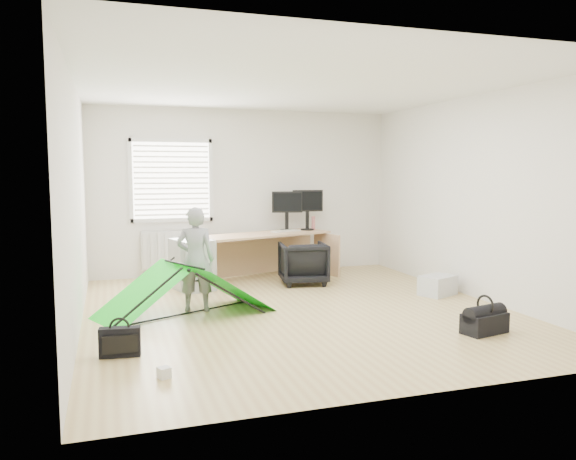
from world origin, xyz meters
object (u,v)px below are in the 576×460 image
object	(u,v)px
monitor_right	(307,215)
laptop_bag	(120,342)
thermos	(313,223)
kite	(184,290)
filing_cabinet	(192,264)
monitor_left	(287,216)
duffel_bag	(484,323)
person	(196,259)
desk	(266,256)
storage_crate	(438,285)
office_chair	(303,263)

from	to	relation	value
monitor_right	laptop_bag	size ratio (longest dim) A/B	1.40
monitor_right	thermos	xyz separation A→B (m)	(0.12, 0.02, -0.13)
kite	filing_cabinet	bearing A→B (deg)	53.66
monitor_left	thermos	xyz separation A→B (m)	(0.48, 0.05, -0.13)
monitor_left	duffel_bag	distance (m)	4.11
person	laptop_bag	bearing A→B (deg)	72.88
desk	duffel_bag	world-z (taller)	desk
thermos	laptop_bag	bearing A→B (deg)	-132.01
storage_crate	laptop_bag	distance (m)	4.43
desk	monitor_right	size ratio (longest dim) A/B	4.10
filing_cabinet	monitor_left	bearing A→B (deg)	7.67
monitor_right	office_chair	size ratio (longest dim) A/B	0.74
filing_cabinet	thermos	world-z (taller)	thermos
person	duffel_bag	bearing A→B (deg)	160.02
person	storage_crate	world-z (taller)	person
laptop_bag	duffel_bag	distance (m)	3.69
desk	filing_cabinet	distance (m)	1.34
filing_cabinet	storage_crate	xyz separation A→B (m)	(3.16, -1.41, -0.23)
filing_cabinet	office_chair	world-z (taller)	filing_cabinet
laptop_bag	duffel_bag	size ratio (longest dim) A/B	0.75
storage_crate	duffel_bag	distance (m)	1.83
thermos	office_chair	distance (m)	1.17
filing_cabinet	monitor_left	world-z (taller)	monitor_left
laptop_bag	duffel_bag	world-z (taller)	laptop_bag
filing_cabinet	storage_crate	size ratio (longest dim) A/B	1.51
office_chair	monitor_left	bearing A→B (deg)	-82.64
desk	kite	bearing A→B (deg)	-145.92
thermos	office_chair	xyz separation A→B (m)	(-0.50, -0.92, -0.51)
filing_cabinet	laptop_bag	bearing A→B (deg)	-127.96
filing_cabinet	storage_crate	world-z (taller)	filing_cabinet
monitor_left	office_chair	bearing A→B (deg)	-80.18
thermos	monitor_left	bearing A→B (deg)	-174.68
kite	laptop_bag	xyz separation A→B (m)	(-0.77, -1.33, -0.16)
person	laptop_bag	xyz separation A→B (m)	(-0.93, -1.50, -0.50)
office_chair	kite	xyz separation A→B (m)	(-1.95, -1.31, -0.02)
kite	storage_crate	xyz separation A→B (m)	(3.45, 0.02, -0.17)
desk	filing_cabinet	world-z (taller)	filing_cabinet
filing_cabinet	storage_crate	bearing A→B (deg)	-40.93
monitor_right	monitor_left	bearing A→B (deg)	-172.34
office_chair	kite	world-z (taller)	office_chair
person	laptop_bag	size ratio (longest dim) A/B	3.47
filing_cabinet	laptop_bag	world-z (taller)	filing_cabinet
thermos	laptop_bag	size ratio (longest dim) A/B	0.61
monitor_left	thermos	bearing A→B (deg)	16.43
storage_crate	laptop_bag	world-z (taller)	laptop_bag
office_chair	kite	bearing A→B (deg)	42.65
monitor_right	duffel_bag	xyz separation A→B (m)	(0.57, -3.94, -0.86)
office_chair	duffel_bag	size ratio (longest dim) A/B	1.43
duffel_bag	desk	bearing A→B (deg)	97.73
office_chair	kite	size ratio (longest dim) A/B	0.36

